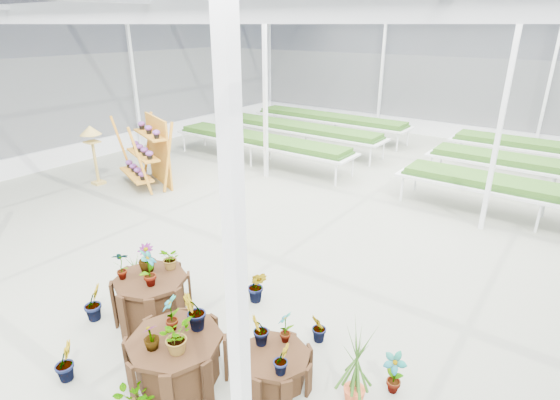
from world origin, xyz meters
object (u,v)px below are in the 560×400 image
Objects in this scene: plinth_tall at (153,300)px; plinth_low at (275,368)px; shelf_rack at (144,153)px; bird_table at (94,155)px; plinth_mid at (177,359)px.

plinth_low is at bearing 2.60° from plinth_tall.
plinth_tall is at bearing -16.82° from shelf_rack.
plinth_tall is 6.93m from bird_table.
plinth_mid is at bearing -6.69° from bird_table.
shelf_rack is 1.43m from bird_table.
plinth_low is 8.94m from bird_table.
bird_table is (-8.41, 2.95, 0.63)m from plinth_low.
shelf_rack reaches higher than plinth_tall.
plinth_tall is 2.21m from plinth_low.
shelf_rack is (-5.01, 3.82, 0.57)m from plinth_tall.
shelf_rack is at bearing 142.67° from plinth_tall.
bird_table is (-7.41, 3.65, 0.52)m from plinth_mid.
plinth_low is at bearing 34.99° from plinth_mid.
shelf_rack reaches higher than bird_table.
bird_table is at bearing 160.64° from plinth_low.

